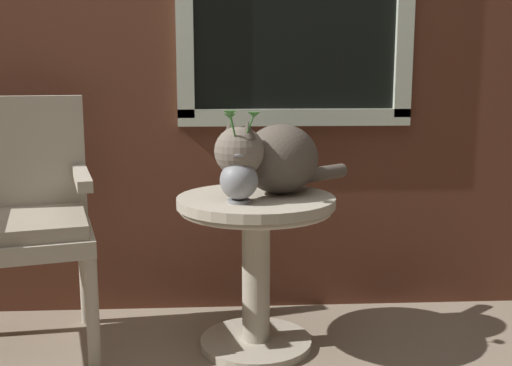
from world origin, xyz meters
The scene contains 5 objects.
back_wall centered at (0.02, 0.69, 1.30)m, with size 4.00×0.07×2.60m.
wicker_side_table centered at (0.20, 0.26, 0.40)m, with size 0.57×0.57×0.57m.
wicker_chair centered at (-0.66, 0.32, 0.52)m, with size 0.60×0.60×0.93m.
cat centered at (0.27, 0.30, 0.71)m, with size 0.53×0.44×0.28m.
pewter_vase_with_ivy centered at (0.14, 0.16, 0.67)m, with size 0.14×0.13×0.32m.
Camera 1 is at (0.08, -1.88, 1.00)m, focal length 42.74 mm.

